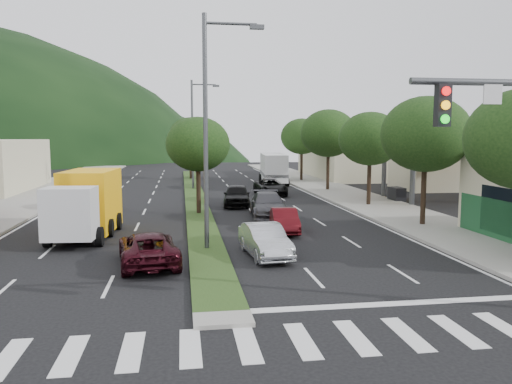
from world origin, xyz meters
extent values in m
plane|color=black|center=(0.00, 0.00, 0.00)|extent=(160.00, 160.00, 0.00)
cube|color=gray|center=(12.50, 25.00, 0.07)|extent=(5.00, 90.00, 0.15)
cube|color=gray|center=(-13.00, 25.00, 0.07)|extent=(6.00, 90.00, 0.15)
cube|color=#243E16|center=(0.00, 28.00, 0.06)|extent=(1.60, 56.00, 0.12)
cube|color=silver|center=(0.00, -2.00, 0.01)|extent=(19.00, 2.20, 0.01)
cube|color=black|center=(5.40, -1.65, 5.70)|extent=(0.35, 0.25, 1.05)
cube|color=silver|center=(19.00, 22.00, 5.00)|extent=(12.00, 8.00, 0.50)
cube|color=orange|center=(19.00, 22.00, 4.65)|extent=(12.20, 8.20, 0.50)
cylinder|color=#47494C|center=(15.00, 19.50, 2.30)|extent=(0.36, 0.36, 4.60)
cylinder|color=#47494C|center=(15.00, 24.50, 2.30)|extent=(0.36, 0.36, 4.60)
cylinder|color=#47494C|center=(23.00, 24.50, 2.30)|extent=(0.36, 0.36, 4.60)
cube|color=black|center=(15.00, 22.00, 0.55)|extent=(0.80, 1.60, 1.10)
cube|color=black|center=(23.00, 22.00, 0.55)|extent=(0.80, 1.60, 1.10)
cube|color=beige|center=(19.50, 44.00, 2.60)|extent=(10.00, 16.00, 5.20)
cylinder|color=black|center=(12.00, 12.00, 2.05)|extent=(0.28, 0.28, 3.81)
ellipsoid|color=black|center=(12.00, 12.00, 5.05)|extent=(4.80, 4.80, 4.08)
cylinder|color=black|center=(12.00, 20.00, 1.94)|extent=(0.28, 0.28, 3.58)
ellipsoid|color=black|center=(12.00, 20.00, 4.76)|extent=(4.40, 4.40, 3.74)
cylinder|color=black|center=(12.00, 30.00, 2.11)|extent=(0.28, 0.28, 3.92)
ellipsoid|color=black|center=(12.00, 30.00, 5.19)|extent=(5.00, 5.00, 4.25)
cylinder|color=black|center=(12.00, 40.00, 2.00)|extent=(0.28, 0.28, 3.70)
ellipsoid|color=black|center=(12.00, 40.00, 4.90)|extent=(4.60, 4.60, 3.91)
cylinder|color=black|center=(0.00, 18.00, 1.80)|extent=(0.28, 0.28, 3.36)
ellipsoid|color=black|center=(0.00, 18.00, 4.44)|extent=(4.00, 4.00, 3.40)
cylinder|color=black|center=(0.00, 44.00, 2.02)|extent=(0.28, 0.28, 3.81)
ellipsoid|color=black|center=(0.00, 44.00, 5.02)|extent=(4.80, 4.80, 4.08)
cylinder|color=#47494C|center=(0.00, 8.00, 5.00)|extent=(0.20, 0.20, 10.00)
cylinder|color=#47494C|center=(1.10, 8.00, 9.60)|extent=(2.20, 0.12, 0.12)
cube|color=#47494C|center=(2.20, 8.00, 9.50)|extent=(0.60, 0.25, 0.18)
cylinder|color=#47494C|center=(0.00, 33.00, 5.00)|extent=(0.20, 0.20, 10.00)
cylinder|color=#47494C|center=(1.10, 33.00, 9.60)|extent=(2.20, 0.12, 0.12)
cube|color=#47494C|center=(2.20, 33.00, 9.50)|extent=(0.60, 0.25, 0.18)
imported|color=#B7BABF|center=(2.32, 6.55, 0.66)|extent=(1.82, 4.16, 1.33)
imported|color=black|center=(-2.36, 5.93, 0.64)|extent=(2.72, 4.84, 1.28)
imported|color=black|center=(2.81, 21.58, 0.76)|extent=(2.30, 4.66, 1.53)
imported|color=#454449|center=(4.19, 16.58, 0.74)|extent=(2.46, 5.24, 1.48)
imported|color=#4A0C11|center=(4.19, 11.58, 0.61)|extent=(1.64, 3.80, 1.21)
imported|color=black|center=(6.34, 27.66, 0.66)|extent=(2.38, 4.86, 1.33)
cube|color=silver|center=(-5.90, 9.16, 1.58)|extent=(2.28, 1.75, 2.28)
cube|color=#FFB10D|center=(-5.62, 12.81, 1.68)|extent=(2.59, 4.32, 3.07)
cube|color=black|center=(-5.68, 12.02, 0.45)|extent=(2.42, 5.88, 0.30)
cylinder|color=black|center=(-4.73, 9.48, 0.45)|extent=(0.36, 0.91, 0.89)
cylinder|color=black|center=(-7.00, 9.66, 0.45)|extent=(0.36, 0.91, 0.89)
cylinder|color=black|center=(-4.57, 11.64, 0.45)|extent=(0.36, 0.91, 0.89)
cylinder|color=black|center=(-6.84, 11.81, 0.45)|extent=(0.36, 0.91, 0.89)
cylinder|color=black|center=(-4.42, 13.59, 0.45)|extent=(0.36, 0.91, 0.89)
cylinder|color=black|center=(-6.69, 13.77, 0.45)|extent=(0.36, 0.91, 0.89)
cube|color=silver|center=(8.38, 37.40, 1.75)|extent=(3.02, 8.24, 2.69)
cube|color=slate|center=(8.38, 37.40, 1.08)|extent=(3.08, 8.25, 0.31)
cylinder|color=black|center=(7.58, 40.72, 0.40)|extent=(0.39, 0.83, 0.81)
cylinder|color=black|center=(9.81, 40.50, 0.40)|extent=(0.39, 0.83, 0.81)
cylinder|color=black|center=(7.49, 39.76, 0.40)|extent=(0.39, 0.83, 0.81)
cylinder|color=black|center=(9.72, 39.54, 0.40)|extent=(0.39, 0.83, 0.81)
cylinder|color=black|center=(6.99, 34.62, 0.40)|extent=(0.39, 0.83, 0.81)
cylinder|color=black|center=(9.22, 34.40, 0.40)|extent=(0.39, 0.83, 0.81)
camera|label=1|loc=(-1.03, -13.34, 4.95)|focal=35.00mm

